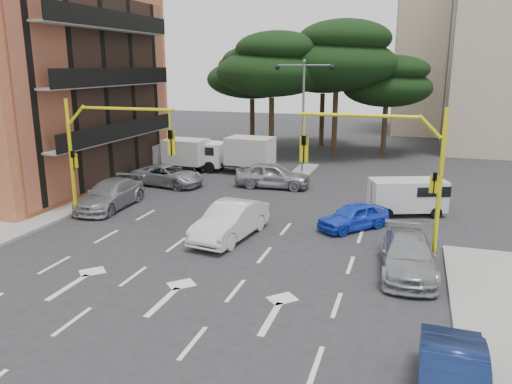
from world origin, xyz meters
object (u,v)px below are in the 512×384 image
at_px(car_navy_parked, 452,384).
at_px(car_white_hatch, 230,221).
at_px(signal_mast_right, 394,160).
at_px(car_silver_parked, 408,255).
at_px(street_lamp_center, 304,97).
at_px(car_silver_cross_a, 168,175).
at_px(box_truck_a, 175,155).
at_px(signal_mast_left, 101,144).
at_px(car_blue_compact, 353,216).
at_px(van_white, 407,197).
at_px(car_silver_wagon, 110,195).
at_px(car_silver_cross_b, 273,175).
at_px(box_truck_b, 238,155).

bearing_deg(car_navy_parked, car_white_hatch, 134.39).
distance_m(signal_mast_right, car_silver_parked, 3.89).
distance_m(street_lamp_center, car_silver_cross_a, 10.79).
distance_m(car_white_hatch, box_truck_a, 15.33).
xyz_separation_m(signal_mast_left, car_blue_compact, (11.84, 2.52, -3.27)).
xyz_separation_m(signal_mast_right, street_lamp_center, (-6.80, 14.01, 1.54)).
relative_size(signal_mast_right, car_white_hatch, 1.24).
height_order(car_white_hatch, van_white, van_white).
relative_size(signal_mast_left, car_silver_cross_a, 1.25).
height_order(signal_mast_left, car_blue_compact, signal_mast_left).
distance_m(car_white_hatch, car_navy_parked, 12.83).
relative_size(car_navy_parked, car_silver_parked, 0.87).
relative_size(car_silver_wagon, box_truck_a, 1.04).
bearing_deg(car_silver_wagon, car_silver_parked, -17.61).
distance_m(street_lamp_center, car_white_hatch, 15.18).
height_order(car_white_hatch, car_blue_compact, car_white_hatch).
xyz_separation_m(signal_mast_left, car_navy_parked, (15.50, -9.82, -3.19)).
height_order(street_lamp_center, car_silver_cross_b, street_lamp_center).
distance_m(car_navy_parked, box_truck_b, 26.34).
relative_size(signal_mast_left, car_silver_cross_b, 1.28).
height_order(car_blue_compact, box_truck_a, box_truck_a).
relative_size(car_silver_wagon, car_navy_parked, 1.21).
xyz_separation_m(signal_mast_left, street_lamp_center, (6.80, 14.01, 1.54)).
relative_size(car_silver_wagon, car_silver_parked, 1.05).
relative_size(signal_mast_right, car_silver_cross_b, 1.28).
xyz_separation_m(car_white_hatch, box_truck_a, (-8.94, 12.45, 0.40)).
distance_m(car_silver_cross_b, car_silver_parked, 14.20).
bearing_deg(car_white_hatch, street_lamp_center, 97.78).
bearing_deg(box_truck_b, street_lamp_center, -74.10).
xyz_separation_m(street_lamp_center, car_silver_cross_b, (-0.84, -4.66, -4.63)).
distance_m(car_silver_cross_b, car_navy_parked, 21.41).
height_order(street_lamp_center, box_truck_b, street_lamp_center).
distance_m(signal_mast_left, car_blue_compact, 12.54).
xyz_separation_m(car_silver_cross_a, car_silver_cross_b, (6.59, 1.56, 0.13)).
distance_m(car_silver_cross_a, box_truck_b, 5.99).
bearing_deg(van_white, car_silver_cross_b, -134.19).
xyz_separation_m(signal_mast_right, signal_mast_left, (-13.61, 0.00, 0.00)).
distance_m(car_blue_compact, car_silver_wagon, 13.04).
bearing_deg(van_white, car_white_hatch, -70.86).
relative_size(car_silver_cross_a, box_truck_b, 0.91).
bearing_deg(car_white_hatch, van_white, 47.88).
bearing_deg(car_silver_cross_b, car_silver_cross_a, 100.05).
relative_size(signal_mast_right, car_navy_parked, 1.43).
distance_m(signal_mast_left, box_truck_a, 12.50).
distance_m(signal_mast_left, car_white_hatch, 7.43).
distance_m(box_truck_a, box_truck_b, 4.60).
bearing_deg(car_blue_compact, car_silver_parked, -19.10).
distance_m(street_lamp_center, car_silver_cross_b, 6.62).
xyz_separation_m(signal_mast_left, car_white_hatch, (6.74, -0.44, -3.08)).
xyz_separation_m(van_white, box_truck_a, (-16.39, 6.24, 0.26)).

